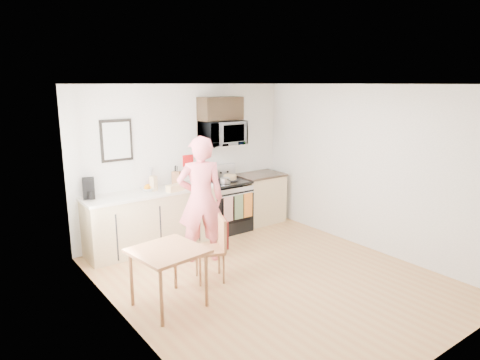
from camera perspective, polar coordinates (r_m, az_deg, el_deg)
floor at (r=6.04m, az=4.05°, el=-12.88°), size 4.60×4.60×0.00m
back_wall at (r=7.46m, az=-7.34°, el=2.55°), size 4.00×0.04×2.60m
front_wall at (r=4.21m, az=25.25°, el=-6.66°), size 4.00×0.04×2.60m
left_wall at (r=4.59m, az=-15.08°, el=-4.27°), size 0.04×4.60×2.60m
right_wall at (r=7.04m, az=16.71°, el=1.51°), size 0.04×4.60×2.60m
ceiling at (r=5.44m, az=4.49°, el=12.62°), size 4.00×4.60×0.04m
window at (r=5.28m, az=-18.09°, el=0.54°), size 0.06×1.40×1.50m
cabinet_left at (r=7.05m, az=-11.64°, el=-5.34°), size 2.10×0.60×0.90m
countertop_left at (r=6.92m, az=-11.81°, el=-1.63°), size 2.14×0.64×0.04m
cabinet_right at (r=8.19m, az=2.64°, el=-2.53°), size 0.84×0.60×0.90m
countertop_right at (r=8.07m, az=2.67°, el=0.69°), size 0.88×0.64×0.04m
range at (r=7.71m, az=-1.88°, el=-3.60°), size 0.76×0.70×1.16m
microwave at (r=7.53m, az=-2.41°, el=6.29°), size 0.76×0.51×0.42m
upper_cabinet at (r=7.53m, az=-2.63°, el=9.49°), size 0.76×0.35×0.40m
wall_art at (r=6.87m, az=-16.14°, el=5.08°), size 0.50×0.04×0.65m
wall_trivet at (r=7.47m, az=-6.95°, el=2.58°), size 0.20×0.02×0.20m
person at (r=6.31m, az=-5.25°, el=-2.61°), size 0.81×0.69×1.88m
dining_table at (r=5.15m, az=-9.60°, el=-9.97°), size 0.77×0.77×0.72m
chair at (r=5.78m, az=-2.86°, el=-7.95°), size 0.51×0.48×0.88m
knife_block at (r=7.32m, az=-8.47°, el=0.31°), size 0.16×0.17×0.21m
utensil_crock at (r=7.14m, az=-11.58°, el=0.11°), size 0.11×0.11×0.34m
fruit_bowl at (r=6.94m, az=-12.18°, el=-1.09°), size 0.27×0.27×0.11m
milk_carton at (r=6.91m, az=-11.46°, el=-0.45°), size 0.12×0.12×0.24m
coffee_maker at (r=6.71m, az=-19.50°, el=-1.14°), size 0.22×0.27×0.30m
bread_bag at (r=6.85m, az=-8.61°, el=-1.03°), size 0.30×0.18×0.10m
cake at (r=7.60m, az=-1.34°, el=0.31°), size 0.28×0.28×0.09m
kettle at (r=7.64m, az=-3.69°, el=0.75°), size 0.18×0.18×0.23m
pot at (r=7.37m, az=-1.99°, el=-0.09°), size 0.18×0.31×0.09m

